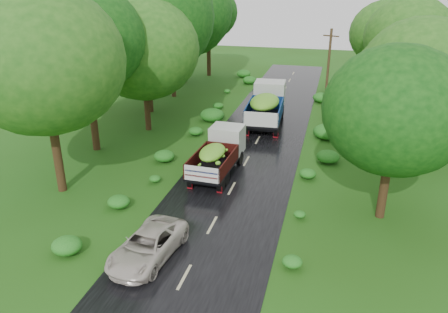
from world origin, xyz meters
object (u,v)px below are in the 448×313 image
(truck_far, at_px, (267,104))
(car, at_px, (148,245))
(utility_pole, at_px, (327,75))
(truck_near, at_px, (219,152))

(truck_far, relative_size, car, 1.66)
(truck_far, distance_m, utility_pole, 5.32)
(truck_far, bearing_deg, utility_pole, 22.77)
(truck_near, bearing_deg, car, -91.42)
(truck_near, xyz_separation_m, utility_pole, (5.63, 12.06, 2.40))
(truck_near, height_order, car, truck_near)
(truck_far, height_order, car, truck_far)
(truck_near, xyz_separation_m, car, (-0.64, -9.04, -0.73))
(truck_far, bearing_deg, truck_near, -99.84)
(truck_near, relative_size, car, 1.33)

